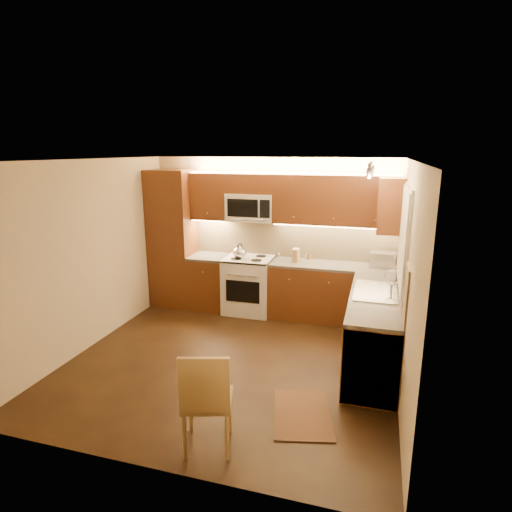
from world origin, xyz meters
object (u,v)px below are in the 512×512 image
(knife_block, at_px, (296,255))
(sink, at_px, (376,286))
(microwave, at_px, (251,207))
(dining_chair, at_px, (207,397))
(kettle, at_px, (240,251))
(soap_bottle, at_px, (394,273))
(stove, at_px, (249,285))
(toaster_oven, at_px, (383,259))

(knife_block, bearing_deg, sink, -40.02)
(microwave, distance_m, dining_chair, 3.67)
(kettle, height_order, soap_bottle, kettle)
(kettle, bearing_deg, knife_block, 17.56)
(stove, bearing_deg, microwave, 90.00)
(toaster_oven, height_order, dining_chair, toaster_oven)
(sink, xyz_separation_m, knife_block, (-1.24, 1.18, 0.03))
(toaster_oven, height_order, knife_block, toaster_oven)
(stove, bearing_deg, toaster_oven, 3.37)
(kettle, bearing_deg, toaster_oven, 14.21)
(toaster_oven, distance_m, dining_chair, 3.72)
(stove, distance_m, microwave, 1.27)
(kettle, relative_size, knife_block, 1.24)
(kettle, xyz_separation_m, dining_chair, (0.75, -3.19, -0.56))
(stove, height_order, microwave, microwave)
(sink, bearing_deg, knife_block, 136.36)
(kettle, distance_m, soap_bottle, 2.40)
(sink, height_order, soap_bottle, soap_bottle)
(knife_block, bearing_deg, kettle, -167.91)
(stove, xyz_separation_m, microwave, (0.00, 0.14, 1.26))
(toaster_oven, xyz_separation_m, soap_bottle, (0.15, -0.65, -0.02))
(microwave, height_order, dining_chair, microwave)
(kettle, distance_m, toaster_oven, 2.21)
(stove, height_order, dining_chair, dining_chair)
(knife_block, bearing_deg, stove, -172.10)
(stove, xyz_separation_m, soap_bottle, (2.23, -0.53, 0.53))
(kettle, relative_size, toaster_oven, 0.68)
(toaster_oven, bearing_deg, sink, -89.39)
(sink, distance_m, toaster_oven, 1.25)
(microwave, xyz_separation_m, kettle, (-0.13, -0.21, -0.67))
(microwave, distance_m, knife_block, 1.05)
(microwave, relative_size, kettle, 3.01)
(soap_bottle, relative_size, dining_chair, 0.18)
(sink, bearing_deg, dining_chair, -122.73)
(stove, distance_m, knife_block, 0.94)
(stove, xyz_separation_m, toaster_oven, (2.08, 0.12, 0.55))
(soap_bottle, bearing_deg, knife_block, -179.18)
(soap_bottle, bearing_deg, stove, -170.73)
(kettle, distance_m, knife_block, 0.90)
(microwave, xyz_separation_m, soap_bottle, (2.23, -0.67, -0.73))
(kettle, height_order, knife_block, kettle)
(microwave, bearing_deg, knife_block, -5.86)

